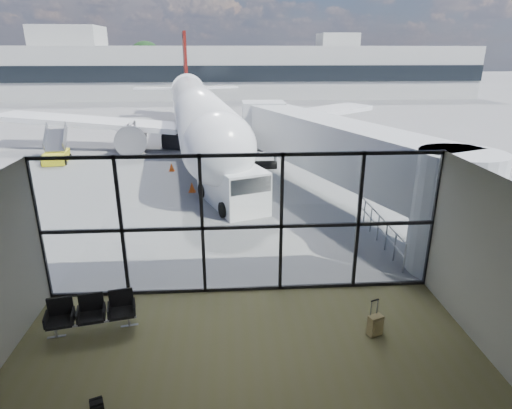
{
  "coord_description": "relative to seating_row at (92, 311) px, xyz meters",
  "views": [
    {
      "loc": [
        -0.38,
        -12.02,
        7.25
      ],
      "look_at": [
        0.63,
        3.0,
        1.84
      ],
      "focal_mm": 30.0,
      "sensor_mm": 36.0,
      "label": 1
    }
  ],
  "objects": [
    {
      "name": "mobile_stairs",
      "position": [
        -7.98,
        19.39,
        -0.07
      ],
      "size": [
        1.9,
        3.11,
        2.06
      ],
      "rotation": [
        0.0,
        0.0,
        0.16
      ],
      "color": "gold",
      "rests_on": "ground"
    },
    {
      "name": "belt_loader",
      "position": [
        0.1,
        24.51,
        0.11
      ],
      "size": [
        2.97,
        4.6,
        2.01
      ],
      "rotation": [
        0.0,
        0.0,
        -0.38
      ],
      "color": "black",
      "rests_on": "ground"
    },
    {
      "name": "tree_1",
      "position": [
        -34.81,
        73.75,
        4.69
      ],
      "size": [
        5.61,
        5.61,
        8.07
      ],
      "color": "#382619",
      "rests_on": "ground"
    },
    {
      "name": "far_terminal",
      "position": [
        3.61,
        63.72,
        3.64
      ],
      "size": [
        80.0,
        12.2,
        11.0
      ],
      "color": "#A9A8A4",
      "rests_on": "ground"
    },
    {
      "name": "traffic_cone_b",
      "position": [
        1.82,
        12.16,
        -0.31
      ],
      "size": [
        0.38,
        0.38,
        0.55
      ],
      "color": "#E24F0B",
      "rests_on": "ground"
    },
    {
      "name": "ground",
      "position": [
        4.19,
        41.75,
        -0.57
      ],
      "size": [
        220.0,
        220.0,
        0.0
      ],
      "primitive_type": "plane",
      "color": "slate",
      "rests_on": "ground"
    },
    {
      "name": "glass_curtain_wall",
      "position": [
        4.19,
        1.75,
        1.68
      ],
      "size": [
        12.1,
        0.12,
        4.5
      ],
      "color": "white",
      "rests_on": "ground"
    },
    {
      "name": "lounge_shell",
      "position": [
        4.19,
        -3.05,
        2.08
      ],
      "size": [
        12.02,
        8.01,
        4.51
      ],
      "color": "#676541",
      "rests_on": "ground"
    },
    {
      "name": "suitcase",
      "position": [
        7.67,
        -0.8,
        -0.26
      ],
      "size": [
        0.44,
        0.38,
        1.03
      ],
      "rotation": [
        0.0,
        0.0,
        0.39
      ],
      "color": "#8D7D4F",
      "rests_on": "ground"
    },
    {
      "name": "service_van",
      "position": [
        4.01,
        9.94,
        0.5
      ],
      "size": [
        3.66,
        5.23,
        2.09
      ],
      "rotation": [
        0.0,
        0.0,
        0.36
      ],
      "color": "white",
      "rests_on": "ground"
    },
    {
      "name": "airliner",
      "position": [
        1.32,
        25.34,
        2.28
      ],
      "size": [
        31.09,
        36.19,
        9.35
      ],
      "rotation": [
        0.0,
        0.0,
        0.13
      ],
      "color": "white",
      "rests_on": "ground"
    },
    {
      "name": "tree_5",
      "position": [
        -10.81,
        73.75,
        5.31
      ],
      "size": [
        6.27,
        6.27,
        9.03
      ],
      "color": "#382619",
      "rests_on": "ground"
    },
    {
      "name": "tree_2",
      "position": [
        -28.81,
        73.75,
        5.31
      ],
      "size": [
        6.27,
        6.27,
        9.03
      ],
      "color": "#382619",
      "rests_on": "ground"
    },
    {
      "name": "backpack",
      "position": [
        0.96,
        -3.09,
        -0.37
      ],
      "size": [
        0.32,
        0.32,
        0.41
      ],
      "rotation": [
        0.0,
        0.0,
        0.37
      ],
      "color": "black",
      "rests_on": "ground"
    },
    {
      "name": "tree_4",
      "position": [
        -16.81,
        73.75,
        4.69
      ],
      "size": [
        5.61,
        5.61,
        8.07
      ],
      "color": "#382619",
      "rests_on": "ground"
    },
    {
      "name": "traffic_cone_a",
      "position": [
        0.19,
        16.62,
        -0.32
      ],
      "size": [
        0.37,
        0.37,
        0.53
      ],
      "color": "#FF550D",
      "rests_on": "ground"
    },
    {
      "name": "apron_railing",
      "position": [
        9.79,
        5.25,
        0.15
      ],
      "size": [
        0.06,
        5.46,
        1.11
      ],
      "color": "gray",
      "rests_on": "ground"
    },
    {
      "name": "jet_bridge",
      "position": [
        9.09,
        8.83,
        2.19
      ],
      "size": [
        8.0,
        16.5,
        4.33
      ],
      "color": "#AEB0B4",
      "rests_on": "ground"
    },
    {
      "name": "tree_3",
      "position": [
        -22.81,
        73.75,
        4.06
      ],
      "size": [
        4.95,
        4.95,
        7.12
      ],
      "color": "#382619",
      "rests_on": "ground"
    },
    {
      "name": "seating_row",
      "position": [
        0.0,
        0.0,
        0.0
      ],
      "size": [
        2.31,
        1.07,
        1.03
      ],
      "rotation": [
        0.0,
        0.0,
        0.2
      ],
      "color": "gray",
      "rests_on": "ground"
    }
  ]
}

